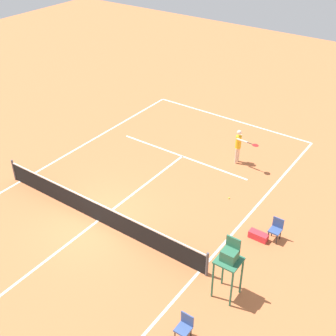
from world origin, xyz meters
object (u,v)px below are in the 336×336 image
(tennis_ball, at_px, (229,198))
(player_serving, at_px, (239,144))
(courtside_chair_near, at_px, (185,326))
(equipment_bag, at_px, (258,236))
(courtside_chair_mid, at_px, (276,228))
(umpire_chair, at_px, (229,260))

(tennis_ball, bearing_deg, player_serving, -68.81)
(player_serving, relative_size, courtside_chair_near, 1.90)
(equipment_bag, bearing_deg, courtside_chair_mid, -145.70)
(tennis_ball, xyz_separation_m, courtside_chair_near, (-2.31, 7.09, 0.50))
(tennis_ball, xyz_separation_m, equipment_bag, (-2.19, 1.65, 0.12))
(umpire_chair, xyz_separation_m, courtside_chair_mid, (-0.21, -3.54, -1.07))
(umpire_chair, bearing_deg, player_serving, -64.77)
(tennis_ball, relative_size, courtside_chair_near, 0.07)
(player_serving, xyz_separation_m, equipment_bag, (-3.31, 4.53, -0.93))
(player_serving, height_order, courtside_chair_near, player_serving)
(courtside_chair_near, xyz_separation_m, courtside_chair_mid, (-0.41, -5.80, 0.00))
(tennis_ball, distance_m, equipment_bag, 2.75)
(player_serving, distance_m, equipment_bag, 5.69)
(umpire_chair, height_order, courtside_chair_mid, umpire_chair)
(tennis_ball, height_order, courtside_chair_near, courtside_chair_near)
(courtside_chair_mid, bearing_deg, umpire_chair, 86.59)
(player_serving, relative_size, tennis_ball, 26.58)
(tennis_ball, bearing_deg, equipment_bag, 143.07)
(tennis_ball, xyz_separation_m, umpire_chair, (-2.51, 4.82, 1.57))
(player_serving, xyz_separation_m, courtside_chair_near, (-3.43, 9.98, -0.55))
(player_serving, distance_m, courtside_chair_near, 10.56)
(courtside_chair_near, distance_m, equipment_bag, 5.46)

